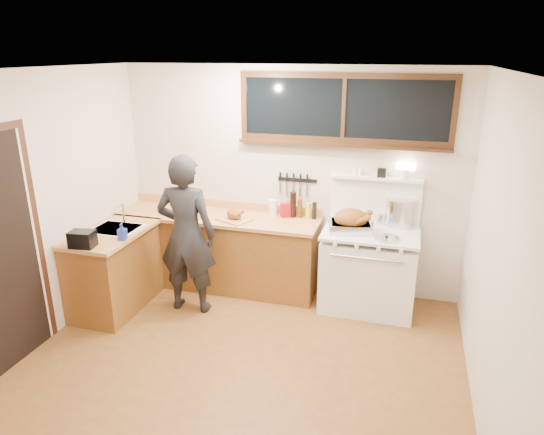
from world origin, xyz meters
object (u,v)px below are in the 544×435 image
(roast_turkey, at_px, (351,222))
(man, at_px, (186,235))
(vintage_stove, at_px, (369,267))
(cutting_board, at_px, (234,216))

(roast_turkey, bearing_deg, man, -162.16)
(vintage_stove, relative_size, man, 0.91)
(man, xyz_separation_m, cutting_board, (0.35, 0.51, 0.07))
(man, distance_m, roast_turkey, 1.77)
(man, relative_size, cutting_board, 4.06)
(man, height_order, cutting_board, man)
(roast_turkey, bearing_deg, cutting_board, -178.92)
(vintage_stove, distance_m, roast_turkey, 0.58)
(man, bearing_deg, cutting_board, 55.43)
(man, bearing_deg, roast_turkey, 17.84)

